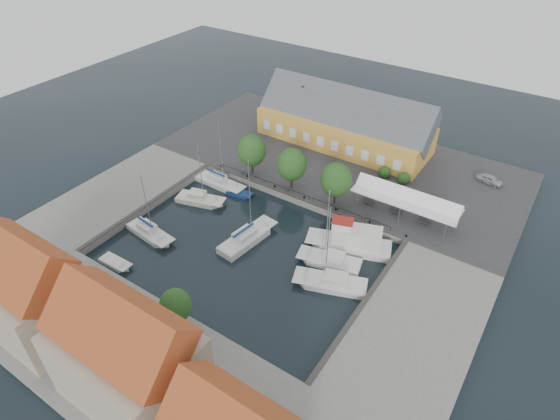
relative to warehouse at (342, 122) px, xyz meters
name	(u,v)px	position (x,y,z in m)	size (l,w,h in m)	color
ground	(254,243)	(2.60, -28.36, -4.43)	(140.00, 140.00, 0.00)	black
north_quay	(339,162)	(2.60, -5.36, -3.93)	(56.00, 26.00, 1.00)	#2D2D30
west_quay	(123,192)	(-19.40, -30.36, -3.93)	(12.00, 24.00, 1.00)	slate
east_quay	(415,328)	(24.60, -30.36, -3.93)	(12.00, 24.00, 1.00)	slate
south_bank	(125,358)	(2.60, -49.36, -3.93)	(56.00, 14.00, 1.00)	slate
quay_edge_fittings	(275,217)	(2.62, -23.61, -3.37)	(56.00, 24.72, 0.40)	#383533
warehouse	(342,122)	(0.00, 0.00, 0.00)	(28.56, 14.00, 9.55)	gold
tent_canopy	(406,200)	(16.60, -13.86, -0.74)	(14.00, 4.00, 2.83)	white
quay_trees	(292,164)	(0.60, -16.36, 0.45)	(18.20, 4.20, 6.30)	black
car_silver	(490,179)	(24.10, 0.68, -2.78)	(1.53, 3.79, 1.29)	#B3B6BB
car_red	(292,155)	(-3.74, -9.30, -2.81)	(1.31, 3.77, 1.24)	#501212
center_sailboat	(247,239)	(1.65, -28.58, -4.06)	(3.66, 9.10, 12.21)	silver
trawler	(352,242)	(13.40, -22.42, -3.41)	(10.98, 6.41, 5.00)	silver
east_boat_a	(331,262)	(12.53, -26.24, -4.17)	(8.09, 4.32, 11.11)	silver
east_boat_b	(332,284)	(14.41, -29.37, -4.17)	(8.85, 5.42, 11.58)	silver
west_boat_a	(219,183)	(-9.54, -20.51, -4.16)	(8.39, 2.54, 11.06)	silver
west_boat_b	(200,200)	(-9.10, -25.43, -4.17)	(7.38, 4.22, 9.86)	beige
west_boat_d	(150,233)	(-9.57, -34.57, -4.16)	(7.79, 3.12, 10.29)	silver
launch_sw	(116,264)	(-8.99, -40.76, -4.34)	(4.44, 1.74, 0.98)	silver
launch_nw	(239,194)	(-5.45, -20.94, -4.34)	(4.03, 2.08, 0.88)	navy
townhouses	(108,350)	(4.52, -51.60, 1.40)	(36.30, 8.50, 12.00)	tan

